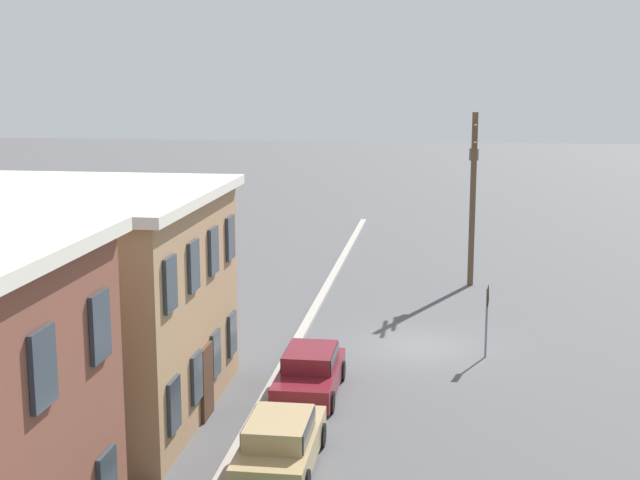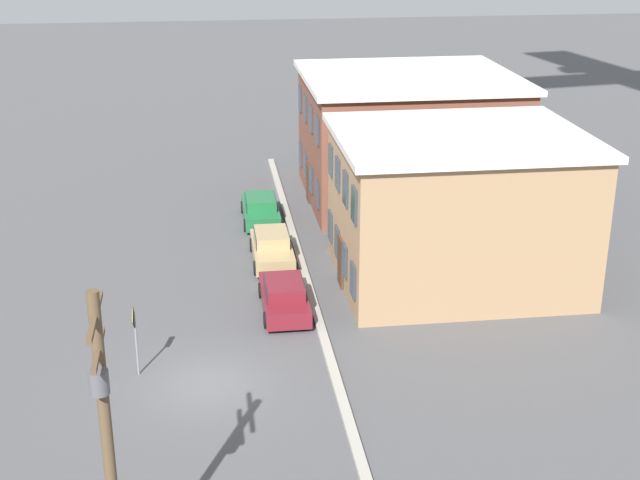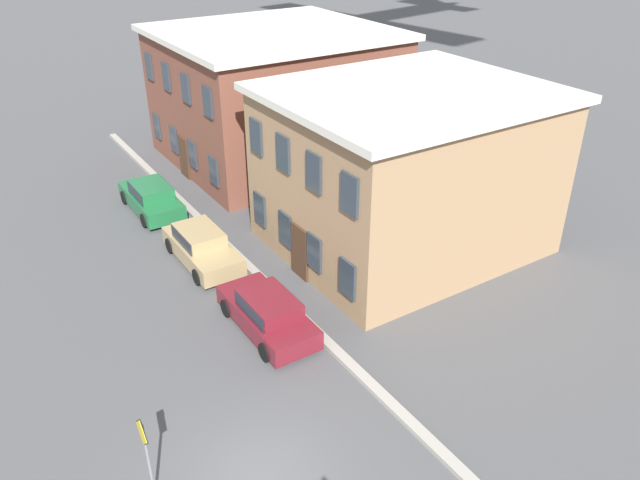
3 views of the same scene
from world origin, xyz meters
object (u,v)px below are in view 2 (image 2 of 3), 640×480
at_px(car_tan, 272,246).
at_px(utility_pole, 107,438).
at_px(car_maroon, 284,295).
at_px(caution_sign, 135,330).
at_px(car_green, 261,208).

distance_m(car_tan, utility_pole, 22.21).
relative_size(car_tan, car_maroon, 1.00).
bearing_deg(car_tan, caution_sign, -29.46).
bearing_deg(caution_sign, car_maroon, 128.10).
relative_size(car_tan, utility_pole, 0.53).
height_order(car_green, car_tan, same).
height_order(car_green, utility_pole, utility_pole).
relative_size(caution_sign, utility_pole, 0.32).
distance_m(car_tan, caution_sign, 11.54).
height_order(car_tan, car_maroon, same).
bearing_deg(caution_sign, car_tan, 150.54).
bearing_deg(utility_pole, car_maroon, 160.76).
bearing_deg(car_tan, utility_pole, -14.32).
bearing_deg(utility_pole, car_green, 168.86).
height_order(car_maroon, utility_pole, utility_pole).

